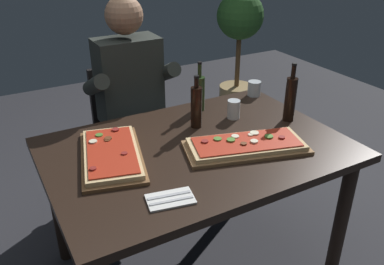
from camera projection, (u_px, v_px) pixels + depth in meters
name	position (u px, v px, depth m)	size (l,w,h in m)	color
ground_plane	(196.00, 262.00, 2.25)	(6.40, 6.40, 0.00)	#2D2D33
dining_table	(197.00, 163.00, 1.95)	(1.40, 0.96, 0.74)	black
pizza_rectangular_front	(246.00, 145.00, 1.87)	(0.62, 0.39, 0.05)	olive
pizza_rectangular_left	(111.00, 154.00, 1.80)	(0.39, 0.56, 0.05)	brown
wine_bottle_dark	(196.00, 106.00, 2.05)	(0.06, 0.06, 0.28)	black
oil_bottle_amber	(290.00, 98.00, 2.11)	(0.06, 0.06, 0.32)	black
vinegar_bottle_green	(199.00, 92.00, 2.24)	(0.06, 0.06, 0.28)	#233819
tumbler_near_camera	(234.00, 110.00, 2.17)	(0.07, 0.07, 0.10)	silver
tumbler_far_side	(254.00, 89.00, 2.47)	(0.08, 0.08, 0.09)	silver
napkin_cutlery_set	(170.00, 199.00, 1.53)	(0.20, 0.14, 0.01)	white
diner_chair	(128.00, 126.00, 2.68)	(0.44, 0.44, 0.87)	black
seated_diner	(133.00, 96.00, 2.47)	(0.53, 0.41, 1.33)	#23232D
potted_plant_corner	(239.00, 44.00, 3.68)	(0.42, 0.42, 1.18)	tan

